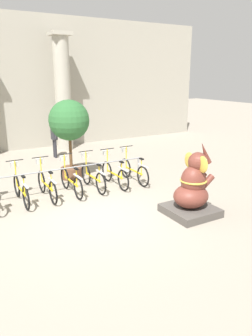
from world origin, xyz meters
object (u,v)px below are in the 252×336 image
Objects in this scene: bicycle_1 at (21,188)px; elephant_statue at (192,191)px; bicycle_2 at (46,184)px; bicycle_6 at (133,170)px; bicycle_3 at (71,180)px; bicycle_4 at (92,176)px; potted_tree at (69,124)px; bicycle_5 at (114,173)px; person_pedestrian at (54,136)px.

bicycle_1 is 0.95× the size of elephant_statue.
bicycle_6 is at bearing 0.51° from bicycle_2.
bicycle_3 and bicycle_4 have the same top height.
bicycle_4 is 1.96m from potted_tree.
bicycle_1 is 2.89m from bicycle_5.
bicycle_6 is 0.67× the size of potted_tree.
bicycle_6 is 2.55m from potted_tree.
bicycle_3 is (0.72, 0.00, 0.00)m from bicycle_2.
bicycle_4 is at bearing 3.75° from bicycle_3.
person_pedestrian reaches higher than bicycle_3.
elephant_statue reaches higher than bicycle_5.
bicycle_2 and bicycle_4 have the same top height.
bicycle_2 is at bearing -110.86° from person_pedestrian.
bicycle_4 is 0.67× the size of potted_tree.
elephant_statue reaches higher than bicycle_2.
bicycle_2 is 1.45m from bicycle_4.
elephant_statue is at bearing -39.38° from bicycle_1.
bicycle_6 is (2.17, 0.03, 0.00)m from bicycle_3.
bicycle_5 is at bearing -57.42° from potted_tree.
elephant_statue is (0.66, -2.92, 0.21)m from bicycle_5.
bicycle_3 is at bearing -176.25° from bicycle_4.
bicycle_2 is 1.00× the size of bicycle_4.
person_pedestrian is (-1.13, 7.37, 0.31)m from elephant_statue.
bicycle_4 is at bearing 1.53° from bicycle_1.
potted_tree is at bearing 35.22° from bicycle_1.
bicycle_1 and bicycle_2 have the same top height.
potted_tree reaches higher than elephant_statue.
bicycle_5 is 1.12× the size of person_pedestrian.
bicycle_5 is 3.00m from elephant_statue.
bicycle_2 is 0.95× the size of elephant_statue.
bicycle_5 is 0.67× the size of potted_tree.
potted_tree is at bearing 109.81° from elephant_statue.
bicycle_2 is 0.72m from bicycle_3.
elephant_statue is at bearing -45.96° from bicycle_2.
bicycle_3 is (1.44, 0.01, 0.00)m from bicycle_1.
bicycle_5 is 0.95× the size of elephant_statue.
bicycle_1 and bicycle_4 have the same top height.
elephant_statue is 0.70× the size of potted_tree.
bicycle_3 is 4.58m from person_pedestrian.
bicycle_4 is 1.12× the size of person_pedestrian.
bicycle_5 is 0.72m from bicycle_6.
potted_tree is (-0.90, 1.40, 1.42)m from bicycle_5.
bicycle_4 and bicycle_5 have the same top height.
bicycle_1 is 3.61m from bicycle_6.
elephant_statue is at bearing -77.24° from bicycle_5.
person_pedestrian is (-1.19, 4.42, 0.52)m from bicycle_6.
person_pedestrian reaches higher than bicycle_4.
potted_tree is (-1.56, 4.32, 1.21)m from elephant_statue.
bicycle_3 is 0.67× the size of potted_tree.
bicycle_3 is at bearing 179.82° from bicycle_5.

